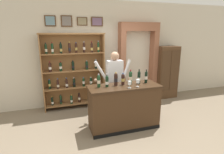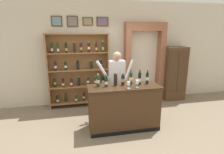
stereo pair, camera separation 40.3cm
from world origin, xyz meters
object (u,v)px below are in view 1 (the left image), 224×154
object	(u,v)px
tasting_bottle_grappa	(99,81)
tasting_bottle_brunello	(139,77)
side_cabinet	(166,72)
shopkeeper	(115,77)
tasting_counter	(124,107)
wine_glass_left	(130,83)
tasting_bottle_bianco	(107,81)
wine_shelf	(74,70)
wine_glass_right	(138,82)
tasting_bottle_rosso	(123,79)
tasting_bottle_super_tuscan	(146,77)
tasting_bottle_chianti	(116,79)
tasting_bottle_prosecco	(130,77)

from	to	relation	value
tasting_bottle_grappa	tasting_bottle_brunello	world-z (taller)	tasting_bottle_brunello
side_cabinet	shopkeeper	distance (m)	2.27
tasting_counter	wine_glass_left	world-z (taller)	wine_glass_left
shopkeeper	tasting_bottle_bianco	distance (m)	0.72
wine_shelf	wine_glass_right	distance (m)	2.07
tasting_bottle_rosso	wine_glass_left	xyz separation A→B (m)	(0.05, -0.27, -0.03)
side_cabinet	wine_glass_left	bearing A→B (deg)	-140.72
tasting_bottle_brunello	tasting_bottle_rosso	bearing A→B (deg)	177.50
wine_shelf	tasting_bottle_rosso	world-z (taller)	wine_shelf
wine_glass_left	tasting_bottle_bianco	bearing A→B (deg)	151.54
tasting_bottle_rosso	tasting_bottle_brunello	world-z (taller)	tasting_bottle_brunello
tasting_bottle_bianco	tasting_bottle_super_tuscan	size ratio (longest dim) A/B	0.90
wine_shelf	side_cabinet	bearing A→B (deg)	-0.88
tasting_bottle_grappa	tasting_bottle_chianti	size ratio (longest dim) A/B	0.99
wine_glass_left	tasting_bottle_grappa	bearing A→B (deg)	157.11
tasting_bottle_grappa	tasting_bottle_super_tuscan	distance (m)	1.14
tasting_bottle_bianco	wine_glass_right	xyz separation A→B (m)	(0.63, -0.21, -0.01)
tasting_bottle_prosecco	wine_glass_right	size ratio (longest dim) A/B	2.00
tasting_bottle_grappa	tasting_bottle_chianti	distance (m)	0.39
tasting_bottle_grappa	tasting_bottle_rosso	bearing A→B (deg)	1.18
tasting_bottle_grappa	side_cabinet	bearing A→B (deg)	28.13
tasting_bottle_chianti	wine_glass_left	world-z (taller)	tasting_bottle_chianti
wine_glass_right	tasting_bottle_bianco	bearing A→B (deg)	161.65
tasting_bottle_bianco	tasting_bottle_brunello	bearing A→B (deg)	1.31
wine_shelf	tasting_bottle_chianti	bearing A→B (deg)	-62.65
tasting_counter	wine_glass_left	xyz separation A→B (m)	(0.04, -0.19, 0.61)
side_cabinet	tasting_bottle_super_tuscan	size ratio (longest dim) A/B	5.45
tasting_bottle_prosecco	wine_glass_right	bearing A→B (deg)	-71.46
tasting_bottle_prosecco	wine_glass_right	distance (m)	0.24
side_cabinet	wine_glass_right	distance (m)	2.50
wine_shelf	tasting_bottle_chianti	world-z (taller)	wine_shelf
shopkeeper	tasting_bottle_prosecco	xyz separation A→B (m)	(0.18, -0.59, 0.13)
tasting_bottle_super_tuscan	side_cabinet	bearing A→B (deg)	42.92
wine_shelf	tasting_counter	bearing A→B (deg)	-58.72
side_cabinet	tasting_bottle_prosecco	distance (m)	2.42
tasting_bottle_prosecco	tasting_bottle_brunello	world-z (taller)	tasting_bottle_prosecco
tasting_bottle_chianti	wine_glass_right	size ratio (longest dim) A/B	1.78
tasting_counter	tasting_bottle_grappa	distance (m)	0.86
tasting_bottle_grappa	wine_glass_right	bearing A→B (deg)	-16.04
tasting_bottle_rosso	side_cabinet	bearing A→B (deg)	33.89
tasting_bottle_chianti	tasting_bottle_rosso	bearing A→B (deg)	1.47
side_cabinet	shopkeeper	size ratio (longest dim) A/B	1.01
side_cabinet	tasting_bottle_brunello	size ratio (longest dim) A/B	5.14
tasting_bottle_prosecco	tasting_bottle_brunello	distance (m)	0.21
tasting_bottle_prosecco	tasting_bottle_brunello	bearing A→B (deg)	0.06
tasting_bottle_grappa	tasting_bottle_prosecco	world-z (taller)	tasting_bottle_prosecco
wine_shelf	tasting_bottle_prosecco	bearing A→B (deg)	-53.25
tasting_bottle_super_tuscan	tasting_counter	bearing A→B (deg)	-173.08
tasting_bottle_rosso	tasting_bottle_super_tuscan	distance (m)	0.58
tasting_bottle_grappa	wine_glass_left	distance (m)	0.66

